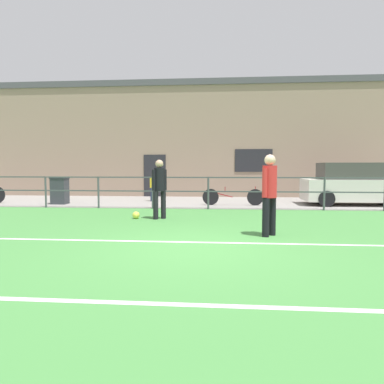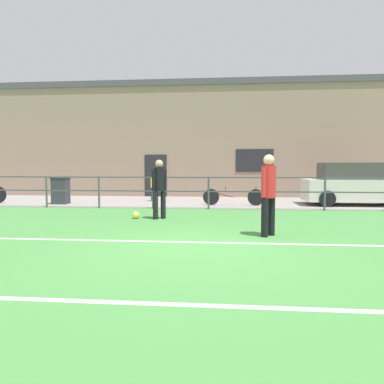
% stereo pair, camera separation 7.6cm
% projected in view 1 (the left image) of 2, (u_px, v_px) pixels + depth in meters
% --- Properties ---
extents(ground, '(60.00, 44.00, 0.04)m').
position_uv_depth(ground, '(195.00, 248.00, 6.77)').
color(ground, '#478C42').
extents(field_line_touchline, '(36.00, 0.11, 0.00)m').
position_uv_depth(field_line_touchline, '(196.00, 242.00, 7.16)').
color(field_line_touchline, white).
rests_on(field_line_touchline, ground).
extents(field_line_hash, '(36.00, 0.11, 0.00)m').
position_uv_depth(field_line_hash, '(174.00, 304.00, 3.94)').
color(field_line_hash, white).
rests_on(field_line_hash, ground).
extents(pavement_strip, '(48.00, 5.00, 0.02)m').
position_uv_depth(pavement_strip, '(211.00, 202.00, 15.21)').
color(pavement_strip, gray).
rests_on(pavement_strip, ground).
extents(perimeter_fence, '(36.07, 0.07, 1.15)m').
position_uv_depth(perimeter_fence, '(208.00, 188.00, 12.67)').
color(perimeter_fence, '#474C51').
rests_on(perimeter_fence, ground).
extents(clubhouse_facade, '(28.00, 2.56, 5.77)m').
position_uv_depth(clubhouse_facade, '(213.00, 140.00, 18.68)').
color(clubhouse_facade, gray).
rests_on(clubhouse_facade, ground).
extents(player_goalkeeper, '(0.39, 0.33, 1.71)m').
position_uv_depth(player_goalkeeper, '(159.00, 185.00, 10.30)').
color(player_goalkeeper, black).
rests_on(player_goalkeeper, ground).
extents(player_striker, '(0.35, 0.40, 1.77)m').
position_uv_depth(player_striker, '(269.00, 190.00, 7.75)').
color(player_striker, black).
rests_on(player_striker, ground).
extents(soccer_ball_match, '(0.21, 0.21, 0.21)m').
position_uv_depth(soccer_ball_match, '(136.00, 215.00, 10.41)').
color(soccer_ball_match, '#E5E04C').
rests_on(soccer_ball_match, ground).
extents(spectator_child, '(0.32, 0.21, 1.21)m').
position_uv_depth(spectator_child, '(154.00, 185.00, 15.40)').
color(spectator_child, '#232D4C').
rests_on(spectator_child, pavement_strip).
extents(parked_car_red, '(4.06, 1.77, 1.64)m').
position_uv_depth(parked_car_red, '(356.00, 185.00, 13.92)').
color(parked_car_red, silver).
rests_on(parked_car_red, pavement_strip).
extents(bicycle_parked_0, '(2.34, 0.04, 0.73)m').
position_uv_depth(bicycle_parked_0, '(233.00, 197.00, 13.82)').
color(bicycle_parked_0, black).
rests_on(bicycle_parked_0, pavement_strip).
extents(trash_bin_0, '(0.62, 0.53, 1.09)m').
position_uv_depth(trash_bin_0, '(60.00, 190.00, 14.29)').
color(trash_bin_0, '#33383D').
rests_on(trash_bin_0, pavement_strip).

